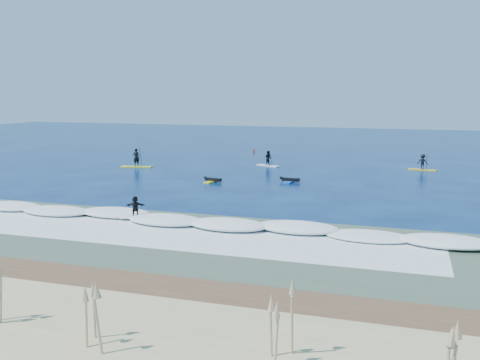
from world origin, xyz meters
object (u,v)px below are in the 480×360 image
(sup_paddler_left, at_px, (136,160))
(sup_paddler_right, at_px, (423,163))
(prone_paddler_near, at_px, (213,180))
(sup_paddler_center, at_px, (268,160))
(prone_paddler_far, at_px, (290,180))
(wave_surfer, at_px, (135,208))
(marker_buoy, at_px, (254,151))

(sup_paddler_left, height_order, sup_paddler_right, sup_paddler_left)
(sup_paddler_left, xyz_separation_m, sup_paddler_right, (28.79, 6.77, 0.01))
(prone_paddler_near, bearing_deg, sup_paddler_center, -0.50)
(sup_paddler_left, distance_m, prone_paddler_far, 17.98)
(prone_paddler_far, relative_size, wave_surfer, 1.18)
(sup_paddler_left, height_order, marker_buoy, sup_paddler_left)
(sup_paddler_left, xyz_separation_m, sup_paddler_center, (13.06, 5.03, -0.02))
(sup_paddler_right, relative_size, prone_paddler_far, 1.19)
(marker_buoy, bearing_deg, sup_paddler_left, -115.51)
(sup_paddler_right, height_order, wave_surfer, sup_paddler_right)
(sup_paddler_center, relative_size, wave_surfer, 1.38)
(prone_paddler_far, bearing_deg, marker_buoy, 28.06)
(sup_paddler_center, height_order, wave_surfer, sup_paddler_center)
(prone_paddler_far, relative_size, marker_buoy, 3.89)
(sup_paddler_left, distance_m, sup_paddler_center, 13.99)
(prone_paddler_far, height_order, marker_buoy, marker_buoy)
(sup_paddler_center, relative_size, prone_paddler_near, 1.22)
(marker_buoy, bearing_deg, wave_surfer, -85.01)
(sup_paddler_left, bearing_deg, sup_paddler_center, 11.13)
(prone_paddler_near, height_order, wave_surfer, wave_surfer)
(sup_paddler_center, bearing_deg, sup_paddler_left, -134.95)
(sup_paddler_right, bearing_deg, marker_buoy, 164.11)
(sup_paddler_right, distance_m, prone_paddler_far, 15.87)
(prone_paddler_near, distance_m, prone_paddler_far, 6.83)
(sup_paddler_center, bearing_deg, wave_surfer, -69.71)
(prone_paddler_near, bearing_deg, wave_surfer, -168.00)
(sup_paddler_center, height_order, prone_paddler_far, sup_paddler_center)
(sup_paddler_left, relative_size, wave_surfer, 1.72)
(sup_paddler_left, xyz_separation_m, wave_surfer, (11.36, -21.18, 0.07))
(sup_paddler_center, distance_m, wave_surfer, 26.27)
(sup_paddler_left, distance_m, marker_buoy, 18.69)
(marker_buoy, bearing_deg, sup_paddler_center, -67.04)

